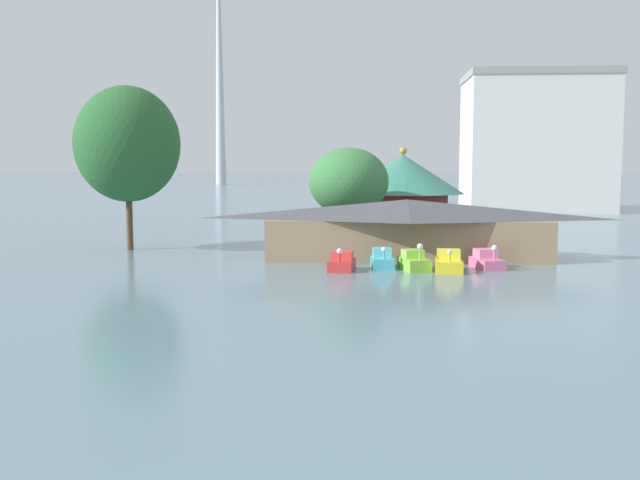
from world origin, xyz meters
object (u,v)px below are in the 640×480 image
distant_broadcast_tower (219,21)px  shoreline_tree_mid (349,182)px  green_roof_pavilion (403,189)px  pedal_boat_lime (414,262)px  background_building_block (535,143)px  boathouse (407,228)px  pedal_boat_cyan (382,260)px  pedal_boat_pink (487,260)px  shoreline_tree_tall_left (127,144)px  pedal_boat_red (342,263)px  pedal_boat_yellow (449,263)px

distant_broadcast_tower → shoreline_tree_mid: bearing=-75.4°
green_roof_pavilion → pedal_boat_lime: bearing=-90.9°
background_building_block → boathouse: bearing=-111.3°
pedal_boat_cyan → pedal_boat_lime: pedal_boat_lime is taller
pedal_boat_cyan → pedal_boat_pink: (6.76, 0.39, -0.02)m
shoreline_tree_tall_left → background_building_block: 69.23m
pedal_boat_red → pedal_boat_pink: bearing=106.4°
pedal_boat_lime → pedal_boat_cyan: bearing=-127.4°
pedal_boat_red → pedal_boat_yellow: same height
boathouse → shoreline_tree_mid: 9.17m
pedal_boat_lime → pedal_boat_pink: pedal_boat_lime is taller
pedal_boat_lime → distant_broadcast_tower: size_ratio=0.02×
distant_broadcast_tower → pedal_boat_lime: bearing=-75.2°
pedal_boat_red → green_roof_pavilion: size_ratio=0.23×
pedal_boat_lime → background_building_block: bearing=145.1°
pedal_boat_lime → pedal_boat_yellow: 2.17m
pedal_boat_cyan → pedal_boat_yellow: 4.31m
distant_broadcast_tower → shoreline_tree_tall_left: bearing=-79.9°
pedal_boat_lime → pedal_boat_yellow: size_ratio=1.02×
shoreline_tree_tall_left → shoreline_tree_mid: shoreline_tree_tall_left is taller
pedal_boat_red → pedal_boat_cyan: bearing=122.8°
shoreline_tree_mid → distant_broadcast_tower: 234.76m
shoreline_tree_mid → background_building_block: (26.72, 49.87, 4.96)m
shoreline_tree_mid → background_building_block: 56.79m
boathouse → pedal_boat_cyan: bearing=-110.4°
shoreline_tree_tall_left → pedal_boat_pink: bearing=-17.7°
pedal_boat_lime → background_building_block: background_building_block is taller
shoreline_tree_mid → boathouse: bearing=-59.5°
pedal_boat_red → pedal_boat_yellow: size_ratio=0.93×
background_building_block → distant_broadcast_tower: (-83.87, 170.10, 53.88)m
shoreline_tree_mid → shoreline_tree_tall_left: bearing=-168.4°
pedal_boat_red → shoreline_tree_mid: size_ratio=0.32×
shoreline_tree_tall_left → boathouse: bearing=-10.1°
boathouse → distant_broadcast_tower: (-61.53, 227.39, 61.97)m
shoreline_tree_tall_left → distant_broadcast_tower: 233.83m
pedal_boat_cyan → shoreline_tree_tall_left: 23.04m
pedal_boat_yellow → shoreline_tree_tall_left: (-23.90, 10.13, 7.79)m
pedal_boat_red → pedal_boat_lime: (4.58, 0.49, 0.04)m
pedal_boat_red → shoreline_tree_mid: (0.05, 13.69, 4.86)m
pedal_boat_yellow → shoreline_tree_mid: 15.96m
pedal_boat_yellow → pedal_boat_cyan: bearing=-103.5°
pedal_boat_red → pedal_boat_cyan: (2.58, 1.29, 0.03)m
boathouse → shoreline_tree_mid: (-4.38, 7.43, 3.13)m
pedal_boat_lime → distant_broadcast_tower: 249.45m
pedal_boat_pink → shoreline_tree_mid: shoreline_tree_mid is taller
green_roof_pavilion → background_building_block: size_ratio=0.55×
pedal_boat_pink → distant_broadcast_tower: size_ratio=0.02×
pedal_boat_yellow → background_building_block: background_building_block is taller
pedal_boat_red → distant_broadcast_tower: bearing=-160.1°
pedal_boat_yellow → shoreline_tree_mid: bearing=-150.2°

